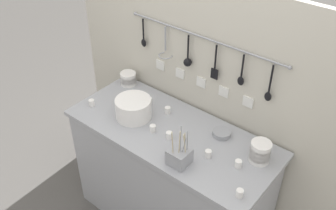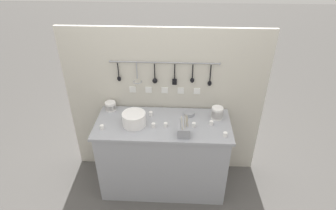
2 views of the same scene
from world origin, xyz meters
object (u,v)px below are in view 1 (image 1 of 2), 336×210
at_px(cup_back_left, 169,135).
at_px(bowl_stack_short_front, 260,152).
at_px(cup_front_left, 92,103).
at_px(cup_edge_far, 208,154).
at_px(cup_back_right, 149,101).
at_px(cup_by_caddy, 168,110).
at_px(cup_front_right, 153,128).
at_px(cup_beside_plates, 240,193).
at_px(steel_mixing_bowl, 222,133).
at_px(cup_edge_near, 238,164).
at_px(bowl_stack_tall_left, 128,79).
at_px(cutlery_caddy, 179,156).
at_px(plate_stack, 133,108).

bearing_deg(cup_back_left, bowl_stack_short_front, 18.61).
distance_m(cup_front_left, cup_edge_far, 0.93).
bearing_deg(cup_back_right, cup_by_caddy, -0.67).
distance_m(cup_by_caddy, cup_front_left, 0.54).
distance_m(bowl_stack_short_front, cup_front_right, 0.69).
bearing_deg(cup_by_caddy, cup_beside_plates, -23.17).
height_order(steel_mixing_bowl, cup_edge_near, cup_edge_near).
xyz_separation_m(cup_back_right, cup_edge_near, (0.81, -0.14, 0.00)).
bearing_deg(bowl_stack_tall_left, bowl_stack_short_front, -5.35).
height_order(bowl_stack_short_front, cup_by_caddy, bowl_stack_short_front).
distance_m(bowl_stack_tall_left, cup_back_left, 0.70).
bearing_deg(cup_edge_near, cup_back_right, 170.09).
distance_m(steel_mixing_bowl, cup_back_left, 0.34).
distance_m(cup_front_right, cup_edge_far, 0.41).
distance_m(cup_back_right, cup_edge_near, 0.83).
xyz_separation_m(cutlery_caddy, cup_back_right, (-0.53, 0.33, -0.03)).
bearing_deg(plate_stack, cup_edge_far, -0.57).
relative_size(cutlery_caddy, cup_by_caddy, 5.69).
height_order(plate_stack, cup_front_right, plate_stack).
bearing_deg(cup_front_right, plate_stack, 169.76).
height_order(bowl_stack_tall_left, cup_back_left, bowl_stack_tall_left).
relative_size(cup_edge_far, cup_back_left, 1.00).
relative_size(plate_stack, cup_front_left, 5.12).
bearing_deg(cutlery_caddy, cup_front_right, 158.82).
height_order(plate_stack, cup_edge_far, plate_stack).
height_order(cutlery_caddy, cup_by_caddy, cutlery_caddy).
distance_m(cup_front_right, cup_edge_near, 0.60).
height_order(cup_by_caddy, cup_front_left, same).
relative_size(bowl_stack_short_front, cup_by_caddy, 2.85).
xyz_separation_m(bowl_stack_tall_left, cutlery_caddy, (0.82, -0.43, 0.01)).
height_order(cup_front_left, cup_edge_far, same).
height_order(bowl_stack_short_front, cup_front_right, bowl_stack_short_front).
xyz_separation_m(cup_back_right, cup_front_right, (0.22, -0.21, 0.00)).
xyz_separation_m(bowl_stack_short_front, cup_back_right, (-0.88, 0.02, -0.04)).
distance_m(cutlery_caddy, cup_by_caddy, 0.49).
xyz_separation_m(cup_front_right, cup_front_left, (-0.52, -0.06, 0.00)).
relative_size(cup_by_caddy, cup_front_left, 1.00).
distance_m(bowl_stack_tall_left, cup_back_right, 0.31).
bearing_deg(cup_edge_near, cup_edge_far, -167.39).
bearing_deg(cup_front_left, cup_front_right, 6.53).
relative_size(steel_mixing_bowl, cup_front_right, 2.47).
distance_m(cup_edge_near, cup_front_left, 1.12).
bearing_deg(cup_front_right, cup_front_left, -173.47).
distance_m(bowl_stack_tall_left, cup_edge_far, 0.96).
distance_m(cutlery_caddy, cup_front_right, 0.33).
relative_size(cup_front_right, cup_edge_far, 1.00).
height_order(bowl_stack_short_front, steel_mixing_bowl, bowl_stack_short_front).
bearing_deg(cup_beside_plates, cup_edge_near, 122.83).
height_order(cup_front_right, cup_edge_near, same).
distance_m(cutlery_caddy, cup_edge_far, 0.18).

